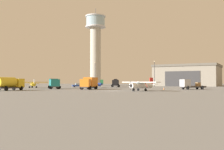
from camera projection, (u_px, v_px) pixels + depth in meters
The scene contains 15 objects.
ground_plane at pixel (111, 91), 57.55m from camera, with size 400.00×400.00×0.00m, color slate.
control_tower at pixel (96, 43), 133.72m from camera, with size 10.35×10.35×39.83m.
hangar at pixel (188, 75), 122.16m from camera, with size 34.94×32.16×9.78m.
airplane_yellow at pixel (33, 84), 82.76m from camera, with size 9.10×7.27×2.81m.
airplane_blue at pixel (93, 84), 83.65m from camera, with size 7.09×9.02×2.67m.
airplane_white at pixel (141, 85), 55.71m from camera, with size 7.91×7.98×2.90m.
truck_box_orange at pixel (89, 83), 67.21m from camera, with size 4.09×6.90×3.14m.
truck_box_teal at pixel (54, 83), 71.79m from camera, with size 4.42×6.07×2.83m.
truck_fuel_tanker_black at pixel (115, 83), 96.99m from camera, with size 3.54×5.77×3.04m.
truck_fuel_tanker_yellow at pixel (9, 83), 58.97m from camera, with size 4.79×7.03×3.04m.
truck_flatbed_silver at pixel (189, 85), 67.06m from camera, with size 6.82×4.52×2.58m.
car_blue at pixel (79, 85), 93.78m from camera, with size 4.82×3.36×1.37m.
light_post_west at pixel (155, 72), 100.05m from camera, with size 0.44×0.44×9.98m.
light_post_east at pixel (95, 72), 111.33m from camera, with size 0.44×0.44×10.38m.
traffic_cone_near_left at pixel (164, 88), 64.62m from camera, with size 0.36×0.36×0.67m.
Camera 1 is at (4.00, -57.48, 2.00)m, focal length 41.84 mm.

